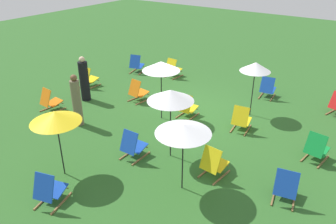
{
  "coord_description": "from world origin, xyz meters",
  "views": [
    {
      "loc": [
        -5.28,
        8.84,
        5.11
      ],
      "look_at": [
        0.0,
        1.2,
        0.5
      ],
      "focal_mm": 35.72,
      "sensor_mm": 36.0,
      "label": 1
    }
  ],
  "objects_px": {
    "deckchair_2": "(49,190)",
    "deckchair_14": "(268,88)",
    "deckchair_5": "(286,187)",
    "deckchair_6": "(136,65)",
    "deckchair_12": "(133,146)",
    "umbrella_1": "(256,67)",
    "deckchair_0": "(241,119)",
    "deckchair_9": "(214,163)",
    "person_0": "(84,80)",
    "deckchair_1": "(50,101)",
    "deckchair_15": "(187,107)",
    "deckchair_4": "(88,78)",
    "deckchair_3": "(138,92)",
    "umbrella_2": "(183,129)",
    "umbrella_4": "(55,117)",
    "deckchair_8": "(316,148)",
    "deckchair_10": "(173,69)",
    "person_1": "(77,102)",
    "umbrella_3": "(161,66)",
    "umbrella_0": "(171,95)"
  },
  "relations": [
    {
      "from": "deckchair_9",
      "to": "deckchair_12",
      "type": "bearing_deg",
      "value": 19.35
    },
    {
      "from": "deckchair_1",
      "to": "person_1",
      "type": "height_order",
      "value": "person_1"
    },
    {
      "from": "deckchair_9",
      "to": "person_1",
      "type": "distance_m",
      "value": 4.8
    },
    {
      "from": "deckchair_2",
      "to": "deckchair_10",
      "type": "relative_size",
      "value": 1.03
    },
    {
      "from": "deckchair_0",
      "to": "deckchair_2",
      "type": "bearing_deg",
      "value": 61.95
    },
    {
      "from": "deckchair_12",
      "to": "umbrella_1",
      "type": "xyz_separation_m",
      "value": [
        -1.6,
        -4.21,
        1.33
      ]
    },
    {
      "from": "deckchair_12",
      "to": "deckchair_8",
      "type": "bearing_deg",
      "value": -146.62
    },
    {
      "from": "deckchair_0",
      "to": "person_1",
      "type": "distance_m",
      "value": 5.11
    },
    {
      "from": "umbrella_1",
      "to": "deckchair_1",
      "type": "bearing_deg",
      "value": 32.04
    },
    {
      "from": "deckchair_1",
      "to": "deckchair_14",
      "type": "height_order",
      "value": "same"
    },
    {
      "from": "deckchair_0",
      "to": "deckchair_9",
      "type": "relative_size",
      "value": 1.0
    },
    {
      "from": "deckchair_1",
      "to": "deckchair_2",
      "type": "bearing_deg",
      "value": 147.47
    },
    {
      "from": "deckchair_5",
      "to": "deckchair_6",
      "type": "distance_m",
      "value": 9.38
    },
    {
      "from": "deckchair_2",
      "to": "deckchair_14",
      "type": "height_order",
      "value": "same"
    },
    {
      "from": "deckchair_3",
      "to": "umbrella_2",
      "type": "xyz_separation_m",
      "value": [
        -4.0,
        3.27,
        1.22
      ]
    },
    {
      "from": "deckchair_12",
      "to": "deckchair_10",
      "type": "bearing_deg",
      "value": -65.49
    },
    {
      "from": "deckchair_4",
      "to": "deckchair_15",
      "type": "relative_size",
      "value": 1.0
    },
    {
      "from": "person_0",
      "to": "deckchair_14",
      "type": "bearing_deg",
      "value": -156.29
    },
    {
      "from": "deckchair_5",
      "to": "deckchair_14",
      "type": "xyz_separation_m",
      "value": [
        2.32,
        -5.32,
        0.0
      ]
    },
    {
      "from": "deckchair_3",
      "to": "deckchair_8",
      "type": "height_order",
      "value": "same"
    },
    {
      "from": "deckchair_1",
      "to": "deckchair_8",
      "type": "relative_size",
      "value": 1.0
    },
    {
      "from": "deckchair_1",
      "to": "deckchair_9",
      "type": "distance_m",
      "value": 6.33
    },
    {
      "from": "deckchair_1",
      "to": "deckchair_12",
      "type": "relative_size",
      "value": 1.0
    },
    {
      "from": "deckchair_10",
      "to": "person_1",
      "type": "height_order",
      "value": "person_1"
    },
    {
      "from": "deckchair_3",
      "to": "umbrella_3",
      "type": "bearing_deg",
      "value": 165.64
    },
    {
      "from": "deckchair_14",
      "to": "deckchair_15",
      "type": "bearing_deg",
      "value": 56.28
    },
    {
      "from": "deckchair_5",
      "to": "deckchair_6",
      "type": "bearing_deg",
      "value": -40.51
    },
    {
      "from": "deckchair_15",
      "to": "umbrella_3",
      "type": "height_order",
      "value": "umbrella_3"
    },
    {
      "from": "deckchair_3",
      "to": "umbrella_0",
      "type": "bearing_deg",
      "value": 150.73
    },
    {
      "from": "deckchair_8",
      "to": "person_1",
      "type": "bearing_deg",
      "value": 26.83
    },
    {
      "from": "deckchair_8",
      "to": "person_1",
      "type": "height_order",
      "value": "person_1"
    },
    {
      "from": "deckchair_15",
      "to": "umbrella_1",
      "type": "relative_size",
      "value": 0.45
    },
    {
      "from": "umbrella_2",
      "to": "umbrella_3",
      "type": "bearing_deg",
      "value": -46.74
    },
    {
      "from": "deckchair_14",
      "to": "deckchair_0",
      "type": "bearing_deg",
      "value": 88.42
    },
    {
      "from": "deckchair_2",
      "to": "deckchair_9",
      "type": "relative_size",
      "value": 1.03
    },
    {
      "from": "deckchair_6",
      "to": "deckchair_8",
      "type": "xyz_separation_m",
      "value": [
        -8.3,
        2.68,
        0.0
      ]
    },
    {
      "from": "deckchair_2",
      "to": "deckchair_5",
      "type": "bearing_deg",
      "value": -159.43
    },
    {
      "from": "deckchair_10",
      "to": "umbrella_0",
      "type": "xyz_separation_m",
      "value": [
        -3.36,
        5.13,
        1.41
      ]
    },
    {
      "from": "deckchair_3",
      "to": "deckchair_10",
      "type": "xyz_separation_m",
      "value": [
        0.36,
        -2.84,
        0.0
      ]
    },
    {
      "from": "umbrella_1",
      "to": "deckchair_8",
      "type": "bearing_deg",
      "value": 147.23
    },
    {
      "from": "umbrella_2",
      "to": "person_0",
      "type": "distance_m",
      "value": 6.14
    },
    {
      "from": "deckchair_5",
      "to": "umbrella_0",
      "type": "relative_size",
      "value": 0.43
    },
    {
      "from": "deckchair_12",
      "to": "deckchair_15",
      "type": "relative_size",
      "value": 1.0
    },
    {
      "from": "deckchair_5",
      "to": "deckchair_9",
      "type": "height_order",
      "value": "same"
    },
    {
      "from": "deckchair_5",
      "to": "deckchair_2",
      "type": "bearing_deg",
      "value": 25.4
    },
    {
      "from": "person_0",
      "to": "deckchair_3",
      "type": "bearing_deg",
      "value": -161.16
    },
    {
      "from": "deckchair_5",
      "to": "umbrella_4",
      "type": "relative_size",
      "value": 0.48
    },
    {
      "from": "deckchair_2",
      "to": "umbrella_0",
      "type": "height_order",
      "value": "umbrella_0"
    },
    {
      "from": "umbrella_0",
      "to": "umbrella_4",
      "type": "height_order",
      "value": "umbrella_0"
    },
    {
      "from": "umbrella_2",
      "to": "deckchair_3",
      "type": "bearing_deg",
      "value": -39.25
    }
  ]
}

